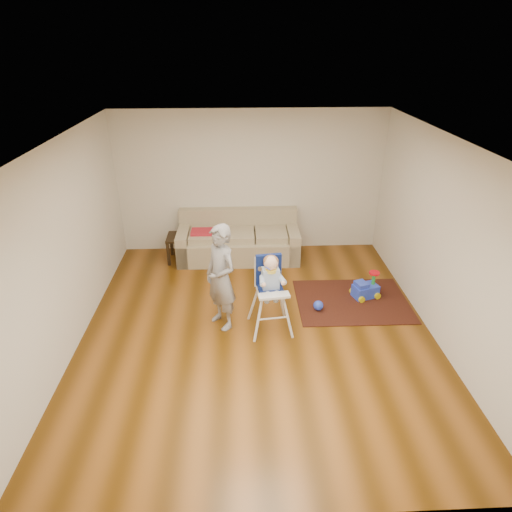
{
  "coord_description": "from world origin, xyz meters",
  "views": [
    {
      "loc": [
        -0.24,
        -5.05,
        3.81
      ],
      "look_at": [
        0.0,
        0.4,
        1.0
      ],
      "focal_mm": 30.0,
      "sensor_mm": 36.0,
      "label": 1
    }
  ],
  "objects_px": {
    "adult": "(221,278)",
    "sofa": "(238,237)",
    "ride_on_toy": "(366,285)",
    "toy_ball": "(318,306)",
    "high_chair": "(270,295)",
    "side_table": "(181,248)"
  },
  "relations": [
    {
      "from": "side_table",
      "to": "adult",
      "type": "distance_m",
      "value": 2.33
    },
    {
      "from": "toy_ball",
      "to": "high_chair",
      "type": "relative_size",
      "value": 0.13
    },
    {
      "from": "sofa",
      "to": "adult",
      "type": "relative_size",
      "value": 1.44
    },
    {
      "from": "adult",
      "to": "sofa",
      "type": "bearing_deg",
      "value": 136.18
    },
    {
      "from": "sofa",
      "to": "ride_on_toy",
      "type": "xyz_separation_m",
      "value": [
        2.05,
        -1.51,
        -0.21
      ]
    },
    {
      "from": "toy_ball",
      "to": "side_table",
      "type": "bearing_deg",
      "value": 141.65
    },
    {
      "from": "toy_ball",
      "to": "high_chair",
      "type": "distance_m",
      "value": 1.01
    },
    {
      "from": "toy_ball",
      "to": "high_chair",
      "type": "height_order",
      "value": "high_chair"
    },
    {
      "from": "high_chair",
      "to": "adult",
      "type": "distance_m",
      "value": 0.74
    },
    {
      "from": "sofa",
      "to": "adult",
      "type": "bearing_deg",
      "value": -96.06
    },
    {
      "from": "side_table",
      "to": "adult",
      "type": "relative_size",
      "value": 0.31
    },
    {
      "from": "ride_on_toy",
      "to": "toy_ball",
      "type": "height_order",
      "value": "ride_on_toy"
    },
    {
      "from": "side_table",
      "to": "high_chair",
      "type": "height_order",
      "value": "high_chair"
    },
    {
      "from": "side_table",
      "to": "adult",
      "type": "bearing_deg",
      "value": -68.52
    },
    {
      "from": "ride_on_toy",
      "to": "high_chair",
      "type": "height_order",
      "value": "high_chair"
    },
    {
      "from": "ride_on_toy",
      "to": "adult",
      "type": "relative_size",
      "value": 0.27
    },
    {
      "from": "high_chair",
      "to": "adult",
      "type": "bearing_deg",
      "value": 162.79
    },
    {
      "from": "sofa",
      "to": "adult",
      "type": "distance_m",
      "value": 2.19
    },
    {
      "from": "ride_on_toy",
      "to": "adult",
      "type": "distance_m",
      "value": 2.46
    },
    {
      "from": "side_table",
      "to": "high_chair",
      "type": "relative_size",
      "value": 0.41
    },
    {
      "from": "sofa",
      "to": "high_chair",
      "type": "relative_size",
      "value": 1.91
    },
    {
      "from": "side_table",
      "to": "sofa",
      "type": "bearing_deg",
      "value": 1.94
    }
  ]
}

